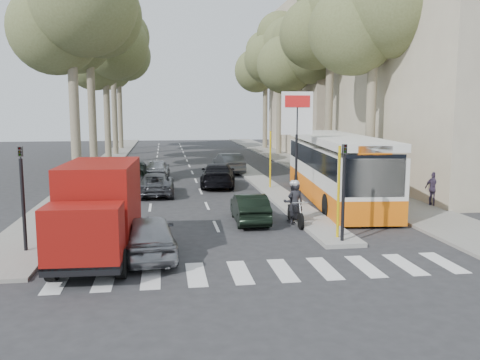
{
  "coord_description": "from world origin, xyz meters",
  "views": [
    {
      "loc": [
        -2.93,
        -18.36,
        4.82
      ],
      "look_at": [
        0.42,
        4.2,
        1.6
      ],
      "focal_mm": 38.0,
      "sensor_mm": 36.0,
      "label": 1
    }
  ],
  "objects_px": {
    "city_bus": "(336,166)",
    "silver_hatchback": "(149,236)",
    "dark_hatchback": "(250,208)",
    "motorcycle": "(294,204)",
    "red_truck": "(98,209)"
  },
  "relations": [
    {
      "from": "city_bus",
      "to": "silver_hatchback",
      "type": "bearing_deg",
      "value": -130.36
    },
    {
      "from": "silver_hatchback",
      "to": "dark_hatchback",
      "type": "distance_m",
      "value": 6.14
    },
    {
      "from": "silver_hatchback",
      "to": "city_bus",
      "type": "relative_size",
      "value": 0.31
    },
    {
      "from": "motorcycle",
      "to": "city_bus",
      "type": "bearing_deg",
      "value": 54.05
    },
    {
      "from": "silver_hatchback",
      "to": "city_bus",
      "type": "xyz_separation_m",
      "value": [
        9.42,
        9.06,
        1.11
      ]
    },
    {
      "from": "silver_hatchback",
      "to": "dark_hatchback",
      "type": "height_order",
      "value": "silver_hatchback"
    },
    {
      "from": "dark_hatchback",
      "to": "red_truck",
      "type": "xyz_separation_m",
      "value": [
        -5.68,
        -4.45,
        1.0
      ]
    },
    {
      "from": "dark_hatchback",
      "to": "red_truck",
      "type": "height_order",
      "value": "red_truck"
    },
    {
      "from": "dark_hatchback",
      "to": "silver_hatchback",
      "type": "bearing_deg",
      "value": 49.66
    },
    {
      "from": "silver_hatchback",
      "to": "dark_hatchback",
      "type": "relative_size",
      "value": 1.11
    },
    {
      "from": "motorcycle",
      "to": "dark_hatchback",
      "type": "bearing_deg",
      "value": 161.89
    },
    {
      "from": "red_truck",
      "to": "silver_hatchback",
      "type": "bearing_deg",
      "value": -1.75
    },
    {
      "from": "motorcycle",
      "to": "red_truck",
      "type": "bearing_deg",
      "value": -153.46
    },
    {
      "from": "dark_hatchback",
      "to": "city_bus",
      "type": "distance_m",
      "value": 7.07
    },
    {
      "from": "red_truck",
      "to": "motorcycle",
      "type": "distance_m",
      "value": 8.47
    }
  ]
}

